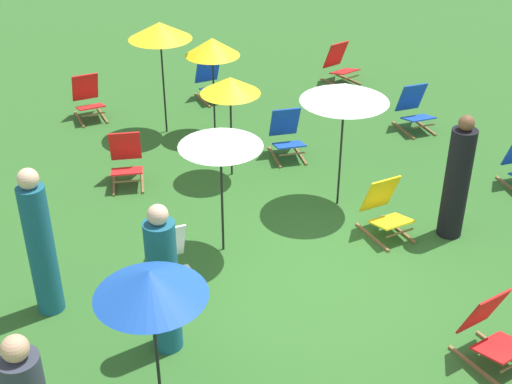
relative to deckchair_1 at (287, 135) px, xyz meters
The scene contains 19 objects.
ground_plane 3.20m from the deckchair_1, 115.11° to the right, with size 40.00×40.00×0.00m, color #2D6026.
deckchair_1 is the anchor object (origin of this frame).
deckchair_3 2.67m from the deckchair_1, 86.88° to the right, with size 0.51×0.78×0.83m.
deckchair_6 2.69m from the deckchair_1, behind, with size 0.66×0.86×0.83m.
deckchair_7 3.89m from the deckchair_1, 138.80° to the right, with size 0.53×0.79×0.83m.
deckchair_8 5.23m from the deckchair_1, 92.56° to the right, with size 0.57×0.82×0.83m.
deckchair_9 3.96m from the deckchair_1, 131.69° to the left, with size 0.48×0.76×0.83m.
deckchair_10 3.62m from the deckchair_1, 45.00° to the left, with size 0.62×0.84×0.83m.
deckchair_11 2.57m from the deckchair_1, ahead, with size 0.54×0.80×0.83m.
deckchair_12 2.86m from the deckchair_1, 94.37° to the left, with size 0.50×0.77×0.83m.
umbrella_0 2.76m from the deckchair_1, 131.22° to the left, with size 1.08×1.08×2.00m.
umbrella_1 1.60m from the deckchair_1, 168.53° to the right, with size 0.92×0.92×1.65m.
umbrella_2 3.20m from the deckchair_1, 134.03° to the right, with size 1.07×1.07×1.80m.
umbrella_3 1.96m from the deckchair_1, 119.53° to the left, with size 0.94×0.94×1.75m.
umbrella_4 6.01m from the deckchair_1, 129.13° to the right, with size 1.02×1.02×1.81m.
umbrella_5 2.22m from the deckchair_1, 90.89° to the right, with size 1.24×1.24×1.90m.
person_0 4.89m from the deckchair_1, 132.86° to the right, with size 0.42×0.42×1.82m.
person_2 3.26m from the deckchair_1, 72.61° to the right, with size 0.40×0.40×1.79m.
person_3 4.99m from the deckchair_1, 151.52° to the right, with size 0.33×0.33×1.89m.
Camera 1 is at (-3.56, -6.43, 5.41)m, focal length 49.09 mm.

